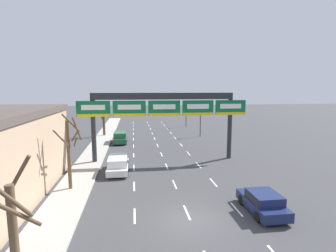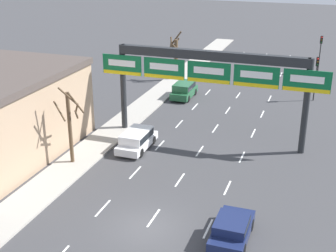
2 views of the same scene
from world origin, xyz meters
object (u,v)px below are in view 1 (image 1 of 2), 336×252
object	(u,v)px
car_navy	(263,202)
traffic_light_mid_block	(186,111)
suv_white	(118,164)
traffic_light_near_gantry	(200,117)
tree_bare_closest	(14,227)
suv_green	(120,137)
tree_bare_second	(103,119)
sign_gantry	(164,107)
tree_bare_third	(70,149)

from	to	relation	value
car_navy	traffic_light_mid_block	xyz separation A→B (m)	(2.72, 37.67, 2.56)
suv_white	traffic_light_near_gantry	size ratio (longest dim) A/B	0.97
traffic_light_near_gantry	tree_bare_closest	xyz separation A→B (m)	(-15.41, -31.24, -0.64)
suv_white	traffic_light_near_gantry	distance (m)	21.16
suv_green	traffic_light_mid_block	xyz separation A→B (m)	(12.67, 14.63, 2.40)
tree_bare_closest	tree_bare_second	distance (m)	33.87
traffic_light_near_gantry	traffic_light_mid_block	bearing A→B (deg)	90.49
traffic_light_mid_block	tree_bare_closest	distance (m)	45.12
suv_green	tree_bare_closest	distance (m)	27.97
sign_gantry	tree_bare_third	world-z (taller)	sign_gantry
traffic_light_mid_block	tree_bare_second	distance (m)	17.83
car_navy	tree_bare_closest	size ratio (longest dim) A/B	0.78
traffic_light_near_gantry	tree_bare_closest	size ratio (longest dim) A/B	0.88
tree_bare_third	suv_white	bearing A→B (deg)	50.32
tree_bare_second	traffic_light_mid_block	bearing A→B (deg)	28.71
traffic_light_mid_block	tree_bare_second	world-z (taller)	tree_bare_second
suv_white	suv_green	bearing A→B (deg)	91.78
car_navy	traffic_light_near_gantry	world-z (taller)	traffic_light_near_gantry
car_navy	suv_white	bearing A→B (deg)	135.23
suv_green	suv_white	distance (m)	13.59
traffic_light_near_gantry	traffic_light_mid_block	distance (m)	11.19
car_navy	sign_gantry	bearing A→B (deg)	110.22
suv_white	traffic_light_mid_block	bearing A→B (deg)	66.54
traffic_light_mid_block	traffic_light_near_gantry	bearing A→B (deg)	-89.51
suv_green	traffic_light_mid_block	distance (m)	19.50
sign_gantry	suv_white	world-z (taller)	sign_gantry
traffic_light_mid_block	tree_bare_closest	bearing A→B (deg)	-109.85
suv_green	car_navy	size ratio (longest dim) A/B	1.03
suv_white	tree_bare_third	size ratio (longest dim) A/B	0.74
suv_white	tree_bare_second	world-z (taller)	tree_bare_second
suv_white	traffic_light_mid_block	distance (m)	30.86
traffic_light_mid_block	tree_bare_third	size ratio (longest dim) A/B	0.78
tree_bare_third	tree_bare_closest	bearing A→B (deg)	-88.58
tree_bare_closest	tree_bare_third	xyz separation A→B (m)	(-0.25, 10.20, 0.65)
traffic_light_mid_block	suv_green	bearing A→B (deg)	-130.88
sign_gantry	traffic_light_near_gantry	distance (m)	15.74
sign_gantry	suv_white	distance (m)	7.72
traffic_light_near_gantry	tree_bare_closest	bearing A→B (deg)	-116.26
tree_bare_third	car_navy	bearing A→B (deg)	-22.95
car_navy	traffic_light_mid_block	world-z (taller)	traffic_light_mid_block
tree_bare_second	traffic_light_near_gantry	bearing A→B (deg)	-9.49
tree_bare_second	suv_white	bearing A→B (deg)	-80.22
car_navy	tree_bare_third	distance (m)	14.18
traffic_light_mid_block	sign_gantry	bearing A→B (deg)	-106.81
suv_white	tree_bare_second	distance (m)	20.05
car_navy	traffic_light_mid_block	bearing A→B (deg)	85.88
traffic_light_near_gantry	sign_gantry	bearing A→B (deg)	-119.18
traffic_light_near_gantry	suv_white	bearing A→B (deg)	-125.94
traffic_light_near_gantry	tree_bare_second	world-z (taller)	tree_bare_second
suv_white	traffic_light_mid_block	world-z (taller)	traffic_light_mid_block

